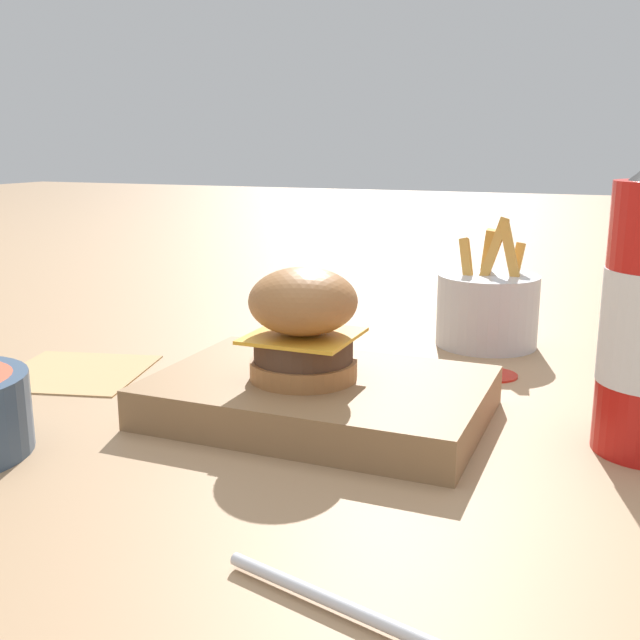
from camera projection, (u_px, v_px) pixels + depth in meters
name	position (u px, v px, depth m)	size (l,w,h in m)	color
ground_plane	(279.00, 402.00, 0.67)	(6.00, 6.00, 0.00)	#9E7A56
serving_board	(320.00, 397.00, 0.63)	(0.27, 0.19, 0.03)	olive
burger	(303.00, 323.00, 0.62)	(0.09, 0.09, 0.09)	#9E6638
fries_basket	(487.00, 308.00, 0.85)	(0.11, 0.11, 0.15)	#B7B7BC
ketchup_puddle	(493.00, 374.00, 0.74)	(0.05, 0.05, 0.00)	#B21E14
parchment_square	(73.00, 372.00, 0.75)	(0.17, 0.17, 0.00)	tan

